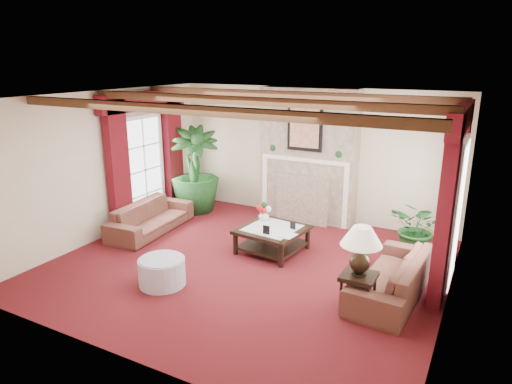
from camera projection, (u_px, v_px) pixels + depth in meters
The scene contains 23 objects.
floor at pixel (247, 265), 7.44m from camera, with size 6.00×6.00×0.00m, color #4C0D0F.
ceiling at pixel (247, 97), 6.68m from camera, with size 6.00×6.00×0.00m, color white.
back_wall at pixel (312, 154), 9.39m from camera, with size 6.00×0.02×2.70m, color beige.
left_wall at pixel (105, 165), 8.41m from camera, with size 0.02×5.50×2.70m, color beige.
right_wall at pixel (456, 215), 5.71m from camera, with size 0.02×5.50×2.70m, color beige.
ceiling_beams at pixel (247, 101), 6.70m from camera, with size 6.00×3.00×0.12m, color #382211, non-canonical shape.
fireplace at pixel (310, 88), 8.84m from camera, with size 2.00×0.52×2.70m, color tan, non-canonical shape.
french_door_left at pixel (140, 117), 9.03m from camera, with size 0.10×1.10×2.16m, color white, non-canonical shape.
french_door_right at pixel (467, 141), 6.35m from camera, with size 0.10×1.10×2.16m, color white, non-canonical shape.
curtains_left at pixel (143, 96), 8.86m from camera, with size 0.20×2.40×2.55m, color #43080C, non-canonical shape.
curtains_right at pixel (463, 111), 6.29m from camera, with size 0.20×2.40×2.55m, color #43080C, non-canonical shape.
sofa_left at pixel (150, 213), 8.81m from camera, with size 0.70×1.97×0.76m, color #370F15.
sofa_right at pixel (393, 269), 6.42m from camera, with size 0.73×2.06×0.79m, color #370F15.
potted_palm at pixel (195, 188), 9.97m from camera, with size 2.01×2.08×1.04m, color black.
small_plant at pixel (418, 235), 7.70m from camera, with size 1.20×1.25×0.76m, color black.
coffee_table at pixel (272, 240), 7.92m from camera, with size 1.05×1.05×0.43m, color black, non-canonical shape.
side_table at pixel (358, 292), 6.04m from camera, with size 0.44×0.44×0.52m, color black, non-canonical shape.
ottoman at pixel (162, 272), 6.75m from camera, with size 0.69×0.69×0.40m, color #A8A3B9.
table_lamp at pixel (361, 250), 5.87m from camera, with size 0.54×0.54×0.69m, color black, non-canonical shape.
flower_vase at pixel (264, 216), 8.20m from camera, with size 0.21×0.22×0.19m, color silver.
book at pixel (283, 227), 7.51m from camera, with size 0.21×0.05×0.29m, color black.
photo_frame_a at pixel (266, 230), 7.56m from camera, with size 0.12×0.02×0.16m, color black, non-canonical shape.
photo_frame_b at pixel (293, 226), 7.79m from camera, with size 0.11×0.02×0.14m, color black, non-canonical shape.
Camera 1 is at (3.32, -5.95, 3.24)m, focal length 32.00 mm.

